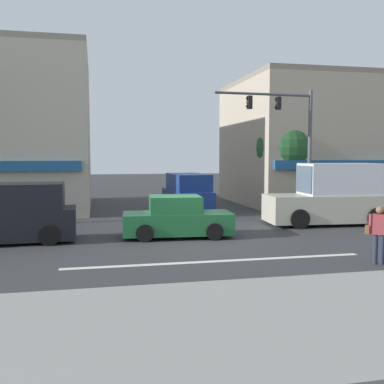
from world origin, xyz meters
TOP-DOWN VIEW (x-y plane):
  - ground_plane at (0.00, 0.00)m, footprint 120.00×120.00m
  - lane_marking_stripe at (0.00, -3.50)m, footprint 9.00×0.24m
  - sidewalk_curb at (0.00, -8.50)m, footprint 40.00×5.00m
  - building_right_corner at (11.22, 11.34)m, footprint 11.30×9.91m
  - street_tree at (7.06, 7.82)m, footprint 3.25×3.25m
  - utility_pole_far_right at (7.03, 7.42)m, footprint 1.40×0.22m
  - traffic_light_mast at (5.70, 4.01)m, footprint 4.89×0.33m
  - van_approaching_near at (-6.41, 0.84)m, footprint 4.64×2.12m
  - van_crossing_center at (1.46, 8.01)m, footprint 2.25×4.70m
  - box_truck_crossing_rightbound at (6.97, 2.28)m, footprint 5.73×2.54m
  - sedan_waiting_far at (-0.46, 0.64)m, footprint 4.22×2.12m
  - pedestrian_foreground_with_bag at (4.37, -4.79)m, footprint 0.60×0.57m

SIDE VIEW (x-z plane):
  - ground_plane at x=0.00m, z-range 0.00..0.00m
  - lane_marking_stripe at x=0.00m, z-range 0.00..0.01m
  - sidewalk_curb at x=0.00m, z-range 0.00..0.16m
  - sedan_waiting_far at x=-0.46m, z-range -0.08..1.50m
  - pedestrian_foreground_with_bag at x=4.37m, z-range 0.12..1.79m
  - van_approaching_near at x=-6.41m, z-range -0.05..2.06m
  - van_crossing_center at x=1.46m, z-range -0.05..2.06m
  - box_truck_crossing_rightbound at x=6.97m, z-range -0.12..2.63m
  - street_tree at x=7.06m, z-range 0.94..6.11m
  - utility_pole_far_right at x=7.03m, z-range 0.15..7.76m
  - building_right_corner at x=11.22m, z-range 0.00..7.95m
  - traffic_light_mast at x=5.70m, z-range 1.08..7.28m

